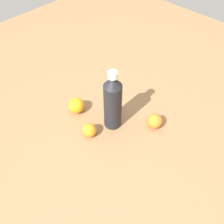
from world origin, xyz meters
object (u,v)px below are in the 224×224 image
object	(u,v)px
water_bottle	(112,103)
orange_2	(155,121)
orange_0	(77,105)
orange_1	(90,130)

from	to	relation	value
water_bottle	orange_2	xyz separation A→B (m)	(-0.14, -0.12, -0.10)
orange_0	orange_2	bearing A→B (deg)	-150.75
orange_2	orange_1	bearing A→B (deg)	53.66
orange_0	orange_2	size ratio (longest dim) A/B	1.08
water_bottle	orange_2	size ratio (longest dim) A/B	4.32
orange_0	orange_2	world-z (taller)	orange_0
water_bottle	orange_0	size ratio (longest dim) A/B	4.01
water_bottle	orange_0	distance (m)	0.21
water_bottle	orange_1	bearing A→B (deg)	7.73
orange_0	orange_1	distance (m)	0.16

